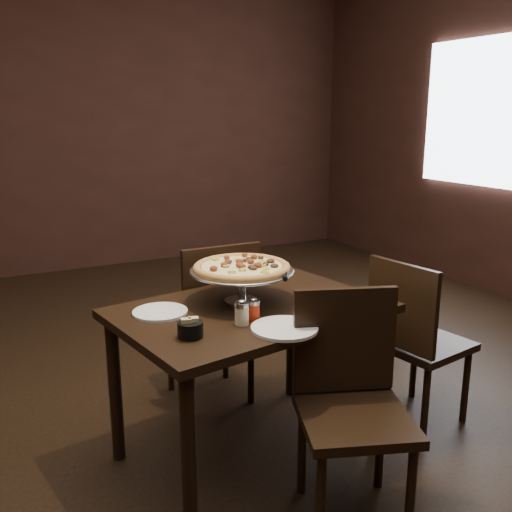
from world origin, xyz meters
name	(u,v)px	position (x,y,z in m)	size (l,w,h in m)	color
room	(233,137)	(0.06, 0.03, 1.40)	(6.04, 7.04, 2.84)	black
dining_table	(251,327)	(0.08, -0.09, 0.60)	(1.22, 0.91, 0.70)	black
pizza_stand	(242,268)	(0.08, -0.02, 0.85)	(0.45, 0.45, 0.19)	#ADAEB4
parmesan_shaker	(242,313)	(-0.04, -0.26, 0.74)	(0.06, 0.06, 0.10)	beige
pepper_flake_shaker	(253,309)	(0.02, -0.24, 0.74)	(0.05, 0.05, 0.09)	#9B1D0E
packet_caddy	(190,329)	(-0.27, -0.29, 0.73)	(0.10, 0.10, 0.07)	black
napkin_stack	(338,303)	(0.42, -0.24, 0.70)	(0.14, 0.14, 0.02)	white
plate_left	(160,312)	(-0.29, 0.01, 0.70)	(0.23, 0.23, 0.01)	white
plate_near	(284,328)	(0.07, -0.39, 0.70)	(0.26, 0.26, 0.01)	white
serving_spatula	(286,276)	(0.19, -0.19, 0.84)	(0.17, 0.17, 0.03)	#ADAEB4
chair_far	(214,317)	(0.13, 0.41, 0.48)	(0.42, 0.42, 0.88)	black
chair_near	(351,396)	(0.25, -0.58, 0.47)	(0.52, 0.52, 0.86)	black
chair_side	(414,336)	(0.90, -0.23, 0.46)	(0.44, 0.44, 0.84)	black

